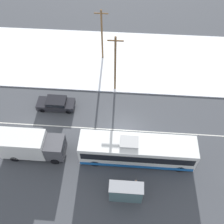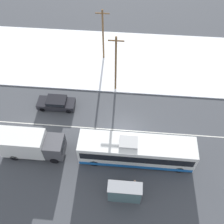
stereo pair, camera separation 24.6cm
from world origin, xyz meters
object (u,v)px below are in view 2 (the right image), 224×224
box_truck (30,144)px  pedestrian_at_stop (134,184)px  bus_shelter (125,193)px  city_bus (136,151)px  utility_pole_snowlot (103,35)px  utility_pole_roadside (116,64)px  sedan_car (56,103)px

box_truck → pedestrian_at_stop: (10.88, -3.11, -0.65)m
box_truck → bus_shelter: bearing=-23.6°
pedestrian_at_stop → bus_shelter: 1.65m
bus_shelter → city_bus: bearing=78.3°
utility_pole_snowlot → utility_pole_roadside: bearing=-70.3°
box_truck → utility_pole_roadside: (8.05, 10.08, 2.52)m
sedan_car → pedestrian_at_stop: 13.66m
utility_pole_roadside → utility_pole_snowlot: utility_pole_roadside is taller
city_bus → bus_shelter: city_bus is taller
sedan_car → pedestrian_at_stop: pedestrian_at_stop is taller
pedestrian_at_stop → utility_pole_roadside: utility_pole_roadside is taller
box_truck → utility_pole_snowlot: bearing=69.9°
pedestrian_at_stop → bus_shelter: bearing=-125.7°
box_truck → utility_pole_snowlot: 17.30m
city_bus → pedestrian_at_stop: bearing=-90.9°
box_truck → utility_pole_roadside: 13.14m
city_bus → bus_shelter: bearing=-101.7°
city_bus → sedan_car: (-9.78, 6.28, -0.80)m
box_truck → sedan_car: size_ratio=1.48×
pedestrian_at_stop → utility_pole_roadside: bearing=102.1°
bus_shelter → pedestrian_at_stop: bearing=54.3°
sedan_car → utility_pole_snowlot: bearing=-116.1°
box_truck → pedestrian_at_stop: size_ratio=3.90×
city_bus → sedan_car: 11.65m
city_bus → utility_pole_roadside: size_ratio=1.45×
city_bus → box_truck: 10.93m
box_truck → utility_pole_snowlot: utility_pole_snowlot is taller
utility_pole_roadside → utility_pole_snowlot: 6.42m
city_bus → box_truck: bearing=-179.0°
box_truck → utility_pole_roadside: size_ratio=0.82×
box_truck → pedestrian_at_stop: 11.34m
utility_pole_roadside → utility_pole_snowlot: bearing=109.7°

